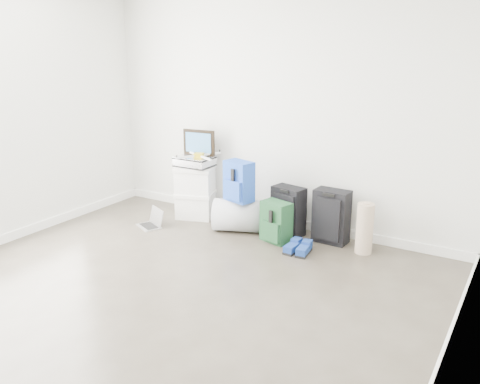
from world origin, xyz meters
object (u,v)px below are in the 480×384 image
Objects in this scene: briefcase at (195,162)px; laptop at (152,222)px; boxes_stack at (195,192)px; duffel_bag at (240,215)px; carry_on at (331,216)px; large_suitcase at (288,211)px.

laptop is (-0.24, -0.55, -0.66)m from briefcase.
boxes_stack is 1.07× the size of duffel_bag.
laptop is at bearing -132.74° from boxes_stack.
duffel_bag is at bearing 48.25° from laptop.
duffel_bag is at bearing -29.41° from boxes_stack.
laptop is (-0.24, -0.55, -0.27)m from boxes_stack.
briefcase is 0.89m from laptop.
briefcase is 0.71× the size of duffel_bag.
carry_on is at bearing 42.62° from laptop.
boxes_stack reaches higher than laptop.
laptop is (-1.49, -0.59, -0.23)m from large_suitcase.
carry_on is 2.09m from laptop.
boxes_stack reaches higher than duffel_bag.
duffel_bag is (0.72, -0.14, -0.52)m from briefcase.
briefcase is 1.32m from large_suitcase.
briefcase reaches higher than laptop.
boxes_stack reaches higher than large_suitcase.
boxes_stack reaches higher than carry_on.
briefcase is at bearing -175.06° from carry_on.
large_suitcase is 0.50m from carry_on.
briefcase is 0.73× the size of carry_on.
briefcase reaches higher than large_suitcase.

